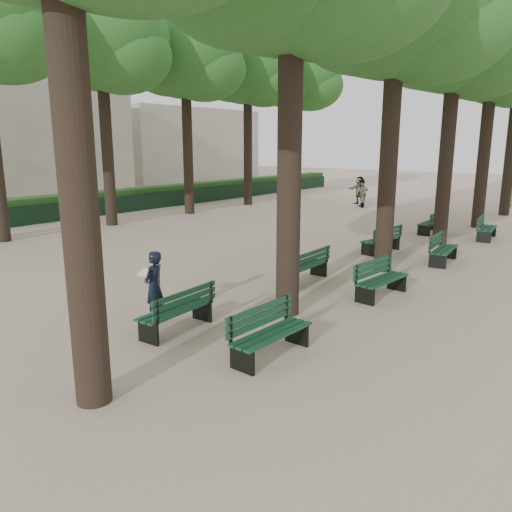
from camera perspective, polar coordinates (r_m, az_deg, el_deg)
The scene contains 22 objects.
ground at distance 10.29m, azimuth -13.31°, elevation -8.99°, with size 120.00×120.00×0.00m, color #C8AD98.
tree_central_3 at distance 20.15m, azimuth 22.00°, elevation 23.10°, with size 6.00×6.00×9.95m.
tree_central_4 at distance 24.88m, azimuth 25.61°, elevation 20.66°, with size 6.00×6.00×9.95m.
tree_far_2 at distance 24.38m, azimuth -17.40°, elevation 22.66°, with size 6.00×6.00×10.45m.
tree_far_3 at distance 27.52m, azimuth -8.13°, elevation 21.89°, with size 6.00×6.00×10.45m.
tree_far_4 at distance 31.15m, azimuth -0.97°, elevation 20.94°, with size 6.00×6.00×10.45m.
tree_far_5 at distance 35.12m, azimuth 4.57°, elevation 19.99°, with size 6.00×6.00×10.45m.
bench_left_0 at distance 10.35m, azimuth -9.06°, elevation -7.06°, with size 0.69×1.83×0.92m.
bench_left_1 at distance 13.83m, azimuth 5.58°, elevation -1.85°, with size 0.64×1.82×0.92m.
bench_left_2 at distance 18.02m, azimuth 14.07°, elevation 1.28°, with size 0.81×1.86×0.92m.
bench_left_3 at distance 22.42m, azimuth 19.25°, elevation 3.17°, with size 0.64×1.82×0.92m.
bench_right_0 at distance 9.05m, azimuth 1.77°, elevation -9.89°, with size 0.63×1.82×0.92m.
bench_right_1 at distance 12.81m, azimuth 14.17°, elevation -3.39°, with size 0.72×1.84×0.92m.
bench_right_2 at distance 16.97m, azimuth 20.63°, elevation 0.13°, with size 0.77×1.85×0.92m.
bench_right_3 at distance 21.80m, azimuth 24.86°, elevation 2.43°, with size 0.79×1.86×0.92m.
man_with_map at distance 10.81m, azimuth -11.56°, elevation -3.48°, with size 0.67×0.68×1.55m.
pedestrian_d at distance 33.55m, azimuth 27.04°, elevation 6.41°, with size 0.79×0.32×1.61m, color #262628.
pedestrian_e at distance 31.80m, azimuth 11.73°, elevation 7.36°, with size 1.60×0.34×1.72m, color #262628.
pedestrian_a at distance 30.21m, azimuth 11.93°, elevation 7.01°, with size 0.81×0.33×1.66m, color #262628.
fence at distance 28.37m, azimuth -14.78°, elevation 5.73°, with size 0.08×42.00×0.90m, color black.
hedge at distance 28.92m, azimuth -15.64°, elevation 6.10°, with size 1.20×42.00×1.20m, color #1D4819.
building_far at distance 54.15m, azimuth -10.26°, elevation 12.39°, with size 12.00×16.00×7.00m, color #B7B2A3.
Camera 1 is at (7.62, -5.80, 3.77)m, focal length 35.00 mm.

